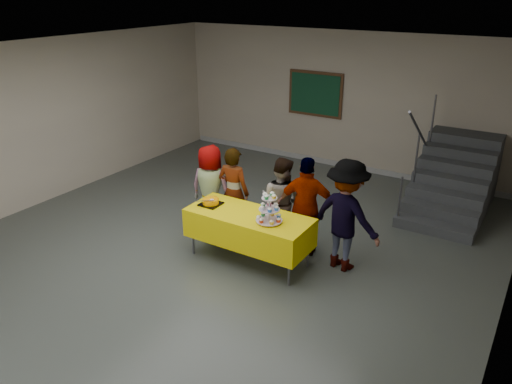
{
  "coord_description": "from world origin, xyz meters",
  "views": [
    {
      "loc": [
        4.12,
        -5.2,
        3.89
      ],
      "look_at": [
        0.55,
        0.55,
        1.05
      ],
      "focal_mm": 35.0,
      "sensor_mm": 36.0,
      "label": 1
    }
  ],
  "objects_px": {
    "cupcake_stand": "(269,211)",
    "schoolchild_d": "(307,207)",
    "schoolchild_e": "(346,215)",
    "noticeboard": "(315,94)",
    "bear_cake": "(211,201)",
    "schoolchild_a": "(211,188)",
    "schoolchild_c": "(281,201)",
    "bake_table": "(249,227)",
    "schoolchild_b": "(234,192)",
    "staircase": "(454,180)"
  },
  "relations": [
    {
      "from": "bear_cake",
      "to": "staircase",
      "type": "height_order",
      "value": "staircase"
    },
    {
      "from": "schoolchild_a",
      "to": "bear_cake",
      "type": "bearing_deg",
      "value": 119.23
    },
    {
      "from": "schoolchild_e",
      "to": "staircase",
      "type": "distance_m",
      "value": 3.33
    },
    {
      "from": "staircase",
      "to": "schoolchild_d",
      "type": "bearing_deg",
      "value": -116.05
    },
    {
      "from": "schoolchild_e",
      "to": "bear_cake",
      "type": "bearing_deg",
      "value": 28.95
    },
    {
      "from": "cupcake_stand",
      "to": "schoolchild_a",
      "type": "xyz_separation_m",
      "value": [
        -1.51,
        0.64,
        -0.21
      ]
    },
    {
      "from": "bear_cake",
      "to": "schoolchild_b",
      "type": "xyz_separation_m",
      "value": [
        0.0,
        0.61,
        -0.07
      ]
    },
    {
      "from": "bake_table",
      "to": "cupcake_stand",
      "type": "height_order",
      "value": "cupcake_stand"
    },
    {
      "from": "schoolchild_e",
      "to": "noticeboard",
      "type": "relative_size",
      "value": 1.28
    },
    {
      "from": "bear_cake",
      "to": "staircase",
      "type": "relative_size",
      "value": 0.15
    },
    {
      "from": "bake_table",
      "to": "schoolchild_c",
      "type": "distance_m",
      "value": 0.79
    },
    {
      "from": "schoolchild_d",
      "to": "noticeboard",
      "type": "bearing_deg",
      "value": -82.85
    },
    {
      "from": "schoolchild_b",
      "to": "bake_table",
      "type": "bearing_deg",
      "value": 134.99
    },
    {
      "from": "noticeboard",
      "to": "schoolchild_e",
      "type": "bearing_deg",
      "value": -58.66
    },
    {
      "from": "bear_cake",
      "to": "schoolchild_d",
      "type": "distance_m",
      "value": 1.46
    },
    {
      "from": "bear_cake",
      "to": "bake_table",
      "type": "bearing_deg",
      "value": 1.44
    },
    {
      "from": "cupcake_stand",
      "to": "schoolchild_b",
      "type": "height_order",
      "value": "schoolchild_b"
    },
    {
      "from": "bear_cake",
      "to": "schoolchild_c",
      "type": "height_order",
      "value": "schoolchild_c"
    },
    {
      "from": "bear_cake",
      "to": "schoolchild_e",
      "type": "bearing_deg",
      "value": 16.96
    },
    {
      "from": "schoolchild_b",
      "to": "staircase",
      "type": "xyz_separation_m",
      "value": [
        2.83,
        3.18,
        -0.27
      ]
    },
    {
      "from": "cupcake_stand",
      "to": "schoolchild_c",
      "type": "distance_m",
      "value": 0.9
    },
    {
      "from": "schoolchild_c",
      "to": "staircase",
      "type": "bearing_deg",
      "value": -124.75
    },
    {
      "from": "bear_cake",
      "to": "noticeboard",
      "type": "bearing_deg",
      "value": 96.16
    },
    {
      "from": "cupcake_stand",
      "to": "schoolchild_a",
      "type": "bearing_deg",
      "value": 157.07
    },
    {
      "from": "cupcake_stand",
      "to": "schoolchild_a",
      "type": "height_order",
      "value": "schoolchild_a"
    },
    {
      "from": "cupcake_stand",
      "to": "schoolchild_c",
      "type": "bearing_deg",
      "value": 107.99
    },
    {
      "from": "schoolchild_a",
      "to": "noticeboard",
      "type": "xyz_separation_m",
      "value": [
        -0.06,
        4.04,
        0.86
      ]
    },
    {
      "from": "schoolchild_d",
      "to": "noticeboard",
      "type": "xyz_separation_m",
      "value": [
        -1.8,
        3.96,
        0.82
      ]
    },
    {
      "from": "schoolchild_a",
      "to": "schoolchild_c",
      "type": "relative_size",
      "value": 1.03
    },
    {
      "from": "bear_cake",
      "to": "schoolchild_d",
      "type": "xyz_separation_m",
      "value": [
        1.3,
        0.66,
        -0.05
      ]
    },
    {
      "from": "bear_cake",
      "to": "schoolchild_d",
      "type": "bearing_deg",
      "value": 27.09
    },
    {
      "from": "noticeboard",
      "to": "staircase",
      "type": "bearing_deg",
      "value": -14.1
    },
    {
      "from": "cupcake_stand",
      "to": "schoolchild_c",
      "type": "xyz_separation_m",
      "value": [
        -0.27,
        0.83,
        -0.22
      ]
    },
    {
      "from": "staircase",
      "to": "bake_table",
      "type": "bearing_deg",
      "value": -119.65
    },
    {
      "from": "schoolchild_b",
      "to": "cupcake_stand",
      "type": "bearing_deg",
      "value": 144.36
    },
    {
      "from": "schoolchild_b",
      "to": "staircase",
      "type": "bearing_deg",
      "value": -135.22
    },
    {
      "from": "bake_table",
      "to": "noticeboard",
      "type": "distance_m",
      "value": 4.87
    },
    {
      "from": "bear_cake",
      "to": "schoolchild_b",
      "type": "height_order",
      "value": "schoolchild_b"
    },
    {
      "from": "cupcake_stand",
      "to": "schoolchild_d",
      "type": "relative_size",
      "value": 0.28
    },
    {
      "from": "schoolchild_b",
      "to": "schoolchild_a",
      "type": "bearing_deg",
      "value": 0.18
    },
    {
      "from": "bake_table",
      "to": "schoolchild_c",
      "type": "xyz_separation_m",
      "value": [
        0.12,
        0.76,
        0.16
      ]
    },
    {
      "from": "schoolchild_a",
      "to": "schoolchild_b",
      "type": "bearing_deg",
      "value": 176.0
    },
    {
      "from": "schoolchild_b",
      "to": "schoolchild_d",
      "type": "xyz_separation_m",
      "value": [
        1.3,
        0.05,
        0.03
      ]
    },
    {
      "from": "cupcake_stand",
      "to": "noticeboard",
      "type": "height_order",
      "value": "noticeboard"
    },
    {
      "from": "cupcake_stand",
      "to": "schoolchild_b",
      "type": "bearing_deg",
      "value": 147.94
    },
    {
      "from": "staircase",
      "to": "noticeboard",
      "type": "distance_m",
      "value": 3.61
    },
    {
      "from": "schoolchild_b",
      "to": "noticeboard",
      "type": "xyz_separation_m",
      "value": [
        -0.5,
        4.01,
        0.84
      ]
    },
    {
      "from": "schoolchild_b",
      "to": "schoolchild_e",
      "type": "height_order",
      "value": "schoolchild_e"
    },
    {
      "from": "schoolchild_d",
      "to": "noticeboard",
      "type": "relative_size",
      "value": 1.2
    },
    {
      "from": "noticeboard",
      "to": "schoolchild_a",
      "type": "bearing_deg",
      "value": -89.17
    }
  ]
}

